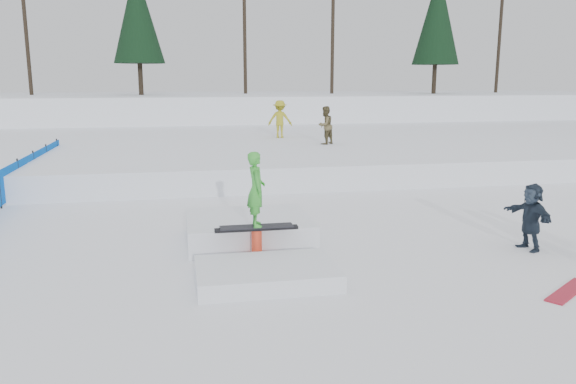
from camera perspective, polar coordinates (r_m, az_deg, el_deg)
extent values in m
plane|color=white|center=(10.13, -0.62, -8.44)|extent=(120.00, 120.00, 0.00)
cube|color=white|center=(39.47, -8.59, 8.07)|extent=(60.00, 14.00, 2.40)
cube|color=white|center=(25.61, -7.12, 4.54)|extent=(50.00, 18.00, 0.80)
cylinder|color=black|center=(18.72, -25.68, 1.42)|extent=(0.05, 0.05, 1.10)
cylinder|color=black|center=(20.54, -24.38, 2.33)|extent=(0.05, 0.05, 1.10)
cylinder|color=black|center=(22.38, -23.30, 3.09)|extent=(0.05, 0.05, 1.10)
cylinder|color=black|center=(24.22, -22.37, 3.73)|extent=(0.05, 0.05, 1.10)
cylinder|color=black|center=(40.64, -25.20, 16.00)|extent=(0.24, 0.24, 10.00)
cylinder|color=black|center=(37.94, -14.74, 11.02)|extent=(0.30, 0.30, 2.00)
cone|color=black|center=(38.14, -15.06, 17.00)|extent=(3.20, 3.20, 5.95)
cylinder|color=black|center=(40.32, -4.44, 16.70)|extent=(0.24, 0.24, 9.50)
cylinder|color=black|center=(40.42, 4.56, 15.62)|extent=(0.24, 0.24, 8.00)
cylinder|color=black|center=(41.35, 14.63, 11.03)|extent=(0.30, 0.30, 2.00)
cone|color=black|center=(41.56, 14.93, 16.76)|extent=(3.20, 3.20, 6.30)
cylinder|color=black|center=(46.15, 20.80, 15.97)|extent=(0.24, 0.24, 10.50)
imported|color=brown|center=(23.06, 3.80, 6.78)|extent=(0.95, 0.92, 1.55)
imported|color=#A29B1E|center=(25.59, -0.82, 7.42)|extent=(1.23, 0.93, 1.69)
imported|color=#1F2A39|center=(12.43, 23.45, -2.32)|extent=(0.57, 1.32, 1.38)
cube|color=maroon|center=(10.46, 26.62, -8.97)|extent=(1.31, 1.02, 0.03)
cube|color=white|center=(12.09, -4.03, -3.80)|extent=(2.60, 2.20, 0.54)
cube|color=white|center=(9.77, -2.20, -8.29)|extent=(2.40, 1.60, 0.30)
cylinder|color=#F55131|center=(10.93, -3.17, -6.78)|extent=(0.44, 0.44, 0.06)
cylinder|color=#F55131|center=(10.85, -3.19, -5.43)|extent=(0.20, 0.20, 0.60)
cube|color=black|center=(10.76, -3.21, -3.75)|extent=(1.60, 0.16, 0.06)
cube|color=black|center=(10.74, -3.21, -3.52)|extent=(1.40, 0.28, 0.03)
imported|color=green|center=(10.58, -3.26, 0.29)|extent=(0.34, 0.52, 1.42)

